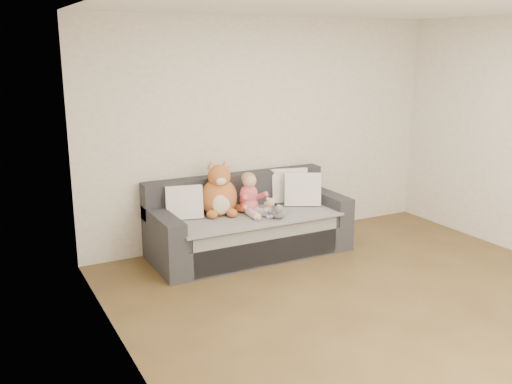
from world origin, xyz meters
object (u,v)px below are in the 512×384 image
Objects in this scene: teddy_bear at (271,209)px; sippy_cup at (270,214)px; sofa at (248,226)px; toddler at (251,196)px; plush_cat at (219,194)px.

sippy_cup is at bearing -122.15° from teddy_bear.
toddler is (0.01, -0.04, 0.36)m from sofa.
sofa is 20.69× the size of sippy_cup.
teddy_bear is 0.06m from sippy_cup.
teddy_bear reaches higher than sippy_cup.
sofa is 0.36m from toddler.
toddler is at bearing -70.09° from sofa.
sippy_cup is at bearing -31.62° from plush_cat.
sofa is at bearing 123.00° from teddy_bear.
teddy_bear is 2.19× the size of sippy_cup.
plush_cat is 0.60m from sippy_cup.
sofa reaches higher than sippy_cup.
sofa reaches higher than teddy_bear.
toddler is 4.38× the size of sippy_cup.
sofa is at bearing 106.67° from toddler.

